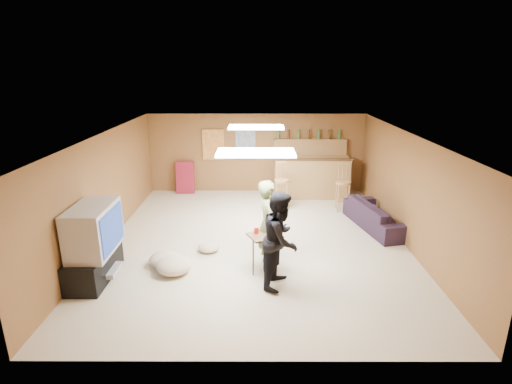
{
  "coord_description": "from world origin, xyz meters",
  "views": [
    {
      "loc": [
        0.02,
        -7.52,
        3.44
      ],
      "look_at": [
        0.0,
        0.2,
        1.0
      ],
      "focal_mm": 28.0,
      "sensor_mm": 36.0,
      "label": 1
    }
  ],
  "objects_px": {
    "bar_counter": "(311,177)",
    "tv_body": "(94,229)",
    "person_olive": "(268,224)",
    "person_black": "(281,239)",
    "sofa": "(378,215)",
    "tray_table": "(265,253)"
  },
  "relations": [
    {
      "from": "sofa",
      "to": "tv_body",
      "type": "bearing_deg",
      "value": 99.97
    },
    {
      "from": "person_olive",
      "to": "sofa",
      "type": "relative_size",
      "value": 0.81
    },
    {
      "from": "person_black",
      "to": "person_olive",
      "type": "bearing_deg",
      "value": 35.65
    },
    {
      "from": "tv_body",
      "to": "person_olive",
      "type": "relative_size",
      "value": 0.69
    },
    {
      "from": "person_olive",
      "to": "sofa",
      "type": "distance_m",
      "value": 3.1
    },
    {
      "from": "tray_table",
      "to": "sofa",
      "type": "bearing_deg",
      "value": 38.1
    },
    {
      "from": "person_black",
      "to": "tv_body",
      "type": "bearing_deg",
      "value": 106.14
    },
    {
      "from": "person_olive",
      "to": "person_black",
      "type": "distance_m",
      "value": 0.68
    },
    {
      "from": "bar_counter",
      "to": "sofa",
      "type": "xyz_separation_m",
      "value": [
        1.2,
        -2.2,
        -0.26
      ]
    },
    {
      "from": "bar_counter",
      "to": "tv_body",
      "type": "bearing_deg",
      "value": -133.0
    },
    {
      "from": "person_olive",
      "to": "tv_body",
      "type": "bearing_deg",
      "value": 87.92
    },
    {
      "from": "person_olive",
      "to": "sofa",
      "type": "bearing_deg",
      "value": -65.93
    },
    {
      "from": "tv_body",
      "to": "bar_counter",
      "type": "distance_m",
      "value": 6.09
    },
    {
      "from": "bar_counter",
      "to": "person_black",
      "type": "height_order",
      "value": "person_black"
    },
    {
      "from": "tv_body",
      "to": "bar_counter",
      "type": "height_order",
      "value": "tv_body"
    },
    {
      "from": "tv_body",
      "to": "person_black",
      "type": "bearing_deg",
      "value": -3.34
    },
    {
      "from": "person_olive",
      "to": "person_black",
      "type": "bearing_deg",
      "value": -175.29
    },
    {
      "from": "person_olive",
      "to": "person_black",
      "type": "height_order",
      "value": "same"
    },
    {
      "from": "person_olive",
      "to": "tray_table",
      "type": "relative_size",
      "value": 2.31
    },
    {
      "from": "tv_body",
      "to": "sofa",
      "type": "xyz_separation_m",
      "value": [
        5.35,
        2.25,
        -0.61
      ]
    },
    {
      "from": "person_olive",
      "to": "sofa",
      "type": "height_order",
      "value": "person_olive"
    },
    {
      "from": "sofa",
      "to": "tray_table",
      "type": "relative_size",
      "value": 2.83
    }
  ]
}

